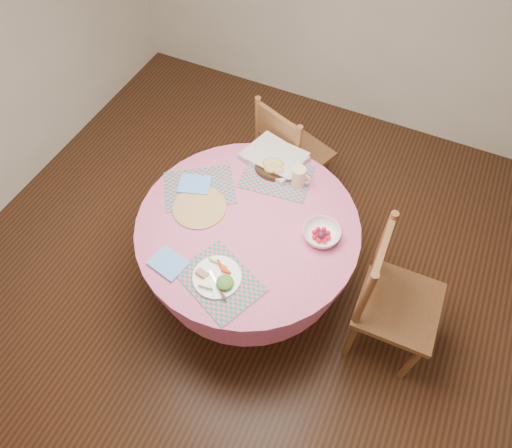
{
  "coord_description": "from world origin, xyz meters",
  "views": [
    {
      "loc": [
        0.65,
        -1.28,
        2.8
      ],
      "look_at": [
        0.05,
        0.0,
        0.78
      ],
      "focal_mm": 32.0,
      "sensor_mm": 36.0,
      "label": 1
    }
  ],
  "objects_px": {
    "dinner_plate": "(218,278)",
    "bread_bowl": "(273,167)",
    "fruit_bowl": "(321,234)",
    "dining_table": "(248,243)",
    "latte_mug": "(299,177)",
    "chair_right": "(391,298)",
    "chair_back": "(289,153)",
    "wicker_trivet": "(199,208)"
  },
  "relations": [
    {
      "from": "chair_right",
      "to": "latte_mug",
      "type": "xyz_separation_m",
      "value": [
        -0.71,
        0.34,
        0.3
      ]
    },
    {
      "from": "bread_bowl",
      "to": "wicker_trivet",
      "type": "bearing_deg",
      "value": -121.05
    },
    {
      "from": "chair_right",
      "to": "dinner_plate",
      "type": "relative_size",
      "value": 4.0
    },
    {
      "from": "dining_table",
      "to": "chair_right",
      "type": "height_order",
      "value": "chair_right"
    },
    {
      "from": "dinner_plate",
      "to": "fruit_bowl",
      "type": "xyz_separation_m",
      "value": [
        0.38,
        0.46,
        0.01
      ]
    },
    {
      "from": "dining_table",
      "to": "dinner_plate",
      "type": "relative_size",
      "value": 5.01
    },
    {
      "from": "chair_right",
      "to": "chair_back",
      "type": "distance_m",
      "value": 1.23
    },
    {
      "from": "chair_right",
      "to": "dinner_plate",
      "type": "distance_m",
      "value": 0.97
    },
    {
      "from": "chair_right",
      "to": "latte_mug",
      "type": "relative_size",
      "value": 7.7
    },
    {
      "from": "chair_back",
      "to": "bread_bowl",
      "type": "xyz_separation_m",
      "value": [
        0.05,
        -0.41,
        0.3
      ]
    },
    {
      "from": "dining_table",
      "to": "chair_back",
      "type": "height_order",
      "value": "chair_back"
    },
    {
      "from": "dinner_plate",
      "to": "chair_back",
      "type": "bearing_deg",
      "value": 94.7
    },
    {
      "from": "dinner_plate",
      "to": "bread_bowl",
      "type": "height_order",
      "value": "bread_bowl"
    },
    {
      "from": "chair_back",
      "to": "latte_mug",
      "type": "xyz_separation_m",
      "value": [
        0.23,
        -0.45,
        0.33
      ]
    },
    {
      "from": "chair_right",
      "to": "wicker_trivet",
      "type": "bearing_deg",
      "value": 91.22
    },
    {
      "from": "dining_table",
      "to": "wicker_trivet",
      "type": "distance_m",
      "value": 0.35
    },
    {
      "from": "wicker_trivet",
      "to": "dinner_plate",
      "type": "distance_m",
      "value": 0.47
    },
    {
      "from": "chair_back",
      "to": "dining_table",
      "type": "bearing_deg",
      "value": 117.0
    },
    {
      "from": "fruit_bowl",
      "to": "chair_right",
      "type": "bearing_deg",
      "value": -6.52
    },
    {
      "from": "wicker_trivet",
      "to": "fruit_bowl",
      "type": "distance_m",
      "value": 0.69
    },
    {
      "from": "chair_right",
      "to": "bread_bowl",
      "type": "height_order",
      "value": "chair_right"
    },
    {
      "from": "dining_table",
      "to": "latte_mug",
      "type": "distance_m",
      "value": 0.48
    },
    {
      "from": "chair_back",
      "to": "bread_bowl",
      "type": "relative_size",
      "value": 4.09
    },
    {
      "from": "chair_right",
      "to": "latte_mug",
      "type": "height_order",
      "value": "chair_right"
    },
    {
      "from": "chair_back",
      "to": "dinner_plate",
      "type": "distance_m",
      "value": 1.24
    },
    {
      "from": "dinner_plate",
      "to": "fruit_bowl",
      "type": "relative_size",
      "value": 0.95
    },
    {
      "from": "dinner_plate",
      "to": "bread_bowl",
      "type": "relative_size",
      "value": 1.08
    },
    {
      "from": "dining_table",
      "to": "latte_mug",
      "type": "relative_size",
      "value": 9.66
    },
    {
      "from": "chair_right",
      "to": "fruit_bowl",
      "type": "xyz_separation_m",
      "value": [
        -0.46,
        0.05,
        0.27
      ]
    },
    {
      "from": "chair_back",
      "to": "latte_mug",
      "type": "height_order",
      "value": "chair_back"
    },
    {
      "from": "chair_back",
      "to": "bread_bowl",
      "type": "height_order",
      "value": "chair_back"
    },
    {
      "from": "dining_table",
      "to": "latte_mug",
      "type": "bearing_deg",
      "value": 69.13
    },
    {
      "from": "dining_table",
      "to": "chair_right",
      "type": "distance_m",
      "value": 0.85
    },
    {
      "from": "chair_right",
      "to": "dining_table",
      "type": "bearing_deg",
      "value": 90.87
    },
    {
      "from": "dinner_plate",
      "to": "bread_bowl",
      "type": "distance_m",
      "value": 0.79
    },
    {
      "from": "dining_table",
      "to": "wicker_trivet",
      "type": "xyz_separation_m",
      "value": [
        -0.29,
        -0.02,
        0.2
      ]
    },
    {
      "from": "bread_bowl",
      "to": "fruit_bowl",
      "type": "distance_m",
      "value": 0.53
    },
    {
      "from": "chair_right",
      "to": "bread_bowl",
      "type": "xyz_separation_m",
      "value": [
        -0.88,
        0.38,
        0.27
      ]
    },
    {
      "from": "chair_back",
      "to": "wicker_trivet",
      "type": "height_order",
      "value": "chair_back"
    },
    {
      "from": "wicker_trivet",
      "to": "dining_table",
      "type": "bearing_deg",
      "value": 3.78
    },
    {
      "from": "latte_mug",
      "to": "fruit_bowl",
      "type": "distance_m",
      "value": 0.38
    },
    {
      "from": "dining_table",
      "to": "chair_back",
      "type": "relative_size",
      "value": 1.32
    }
  ]
}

